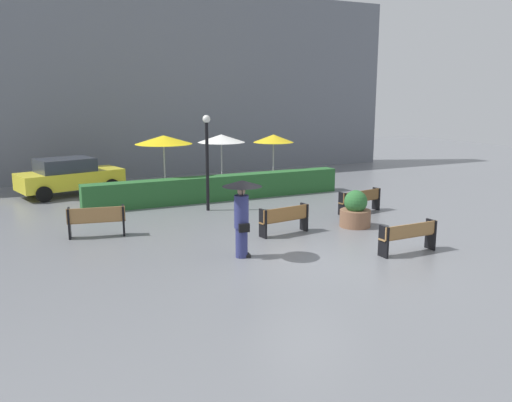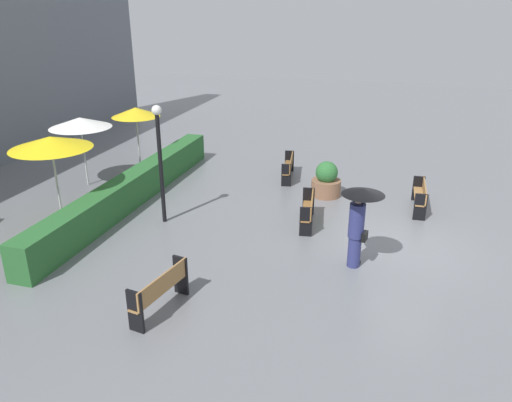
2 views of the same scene
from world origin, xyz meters
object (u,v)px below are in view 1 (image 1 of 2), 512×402
Objects in this scene: lamp_post at (207,152)px; planter_pot at (355,211)px; patio_umbrella_white at (221,138)px; bench_far_right at (360,199)px; bench_far_left at (96,219)px; pedestrian_with_umbrella at (242,207)px; bench_mid_center at (285,218)px; bench_near_right at (409,235)px; patio_umbrella_yellow at (164,140)px; parked_car at (69,176)px; patio_umbrella_yellow_far at (273,139)px.

planter_pot is at bearing -51.11° from lamp_post.
bench_far_right is at bearing -68.61° from patio_umbrella_white.
bench_far_left is 8.10m from planter_pot.
pedestrian_with_umbrella is 0.85× the size of patio_umbrella_white.
bench_mid_center is 4.16m from bench_far_right.
planter_pot is at bearing -2.99° from bench_mid_center.
bench_near_right is 0.96× the size of bench_far_right.
bench_far_left is 4.93m from pedestrian_with_umbrella.
bench_near_right is at bearing -85.77° from patio_umbrella_white.
patio_umbrella_yellow is 4.49m from parked_car.
patio_umbrella_yellow is at bearing 110.07° from bench_near_right.
planter_pot is at bearing -16.37° from bench_far_left.
planter_pot is 8.66m from patio_umbrella_yellow.
patio_umbrella_yellow is at bearing 134.33° from bench_far_right.
pedestrian_with_umbrella is at bearing -50.15° from bench_far_left.
bench_mid_center is 0.70× the size of patio_umbrella_yellow_far.
patio_umbrella_yellow_far is (3.36, 7.29, 1.74)m from bench_mid_center.
bench_far_left is 6.43m from patio_umbrella_yellow.
pedestrian_with_umbrella is at bearing -162.73° from planter_pot.
bench_far_left is at bearing -125.12° from patio_umbrella_yellow.
bench_mid_center is 1.43× the size of planter_pot.
planter_pot is 0.49× the size of patio_umbrella_yellow_far.
pedestrian_with_umbrella is at bearing -108.91° from patio_umbrella_white.
bench_near_right is at bearing -96.99° from patio_umbrella_yellow_far.
parked_car is (-6.42, 1.30, -1.44)m from patio_umbrella_white.
patio_umbrella_yellow reaches higher than parked_car.
bench_far_left is at bearing -149.16° from patio_umbrella_yellow_far.
bench_far_right is at bearing -41.70° from parked_car.
bench_near_right is 3.06m from planter_pot.
bench_far_left is 0.96× the size of bench_near_right.
patio_umbrella_white is at bearing 61.80° from lamp_post.
patio_umbrella_yellow_far reaches higher than bench_mid_center.
bench_near_right reaches higher than bench_far_right.
patio_umbrella_white is (-2.66, 6.79, 1.77)m from bench_far_right.
bench_far_left is 0.66× the size of patio_umbrella_yellow.
patio_umbrella_white is at bearing 81.49° from bench_mid_center.
bench_mid_center is 0.49× the size of lamp_post.
patio_umbrella_yellow_far is 0.54× the size of parked_car.
pedestrian_with_umbrella is 5.93m from lamp_post.
patio_umbrella_yellow_far is (-0.54, 5.83, 1.76)m from bench_far_right.
parked_car is (-4.23, 5.38, -1.35)m from lamp_post.
planter_pot is 0.27× the size of parked_car.
pedestrian_with_umbrella reaches higher than parked_car.
patio_umbrella_yellow is (-4.23, 7.32, 1.88)m from planter_pot.
patio_umbrella_yellow_far is (5.06, 0.10, -0.14)m from patio_umbrella_yellow.
bench_far_right is at bearing -4.33° from bench_far_left.
lamp_post reaches higher than planter_pot.
bench_mid_center is at bearing 36.50° from pedestrian_with_umbrella.
bench_mid_center is at bearing -98.51° from patio_umbrella_white.
bench_mid_center is at bearing 177.01° from planter_pot.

